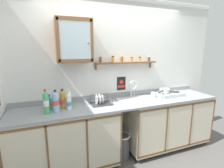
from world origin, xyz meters
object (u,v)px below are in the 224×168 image
at_px(bottle_detergent_teal_1, 50,103).
at_px(bottle_soda_green_0, 46,103).
at_px(bottle_opaque_white_4, 69,102).
at_px(warning_sign, 121,84).
at_px(hot_plate_stove, 170,94).
at_px(bottle_water_clear_5, 69,99).
at_px(bottle_juice_amber_3, 63,100).
at_px(sink, 136,101).
at_px(saucepan, 164,91).
at_px(mug, 153,95).
at_px(trash_bin, 122,146).
at_px(wall_cabinet, 74,41).
at_px(dish_rack, 100,102).
at_px(bottle_water_blue_2, 56,102).

bearing_deg(bottle_detergent_teal_1, bottle_soda_green_0, -105.65).
bearing_deg(bottle_opaque_white_4, bottle_soda_green_0, -168.49).
distance_m(bottle_detergent_teal_1, warning_sign, 1.23).
distance_m(hot_plate_stove, warning_sign, 0.91).
bearing_deg(bottle_water_clear_5, bottle_juice_amber_3, -160.54).
distance_m(sink, hot_plate_stove, 0.70).
bearing_deg(warning_sign, bottle_opaque_white_4, -160.23).
relative_size(bottle_soda_green_0, bottle_juice_amber_3, 1.16).
bearing_deg(bottle_detergent_teal_1, warning_sign, 11.44).
bearing_deg(warning_sign, bottle_juice_amber_3, -165.83).
distance_m(hot_plate_stove, bottle_water_clear_5, 1.78).
height_order(saucepan, mug, saucepan).
bearing_deg(mug, trash_bin, -170.61).
bearing_deg(bottle_water_clear_5, bottle_opaque_white_4, -99.81).
xyz_separation_m(bottle_juice_amber_3, trash_bin, (0.90, -0.08, -0.88)).
height_order(bottle_water_clear_5, mug, bottle_water_clear_5).
bearing_deg(trash_bin, warning_sign, 69.97).
height_order(hot_plate_stove, bottle_soda_green_0, bottle_soda_green_0).
bearing_deg(bottle_juice_amber_3, wall_cabinet, 27.07).
distance_m(bottle_soda_green_0, dish_rack, 0.79).
bearing_deg(hot_plate_stove, dish_rack, 179.68).
xyz_separation_m(hot_plate_stove, bottle_juice_amber_3, (-1.87, 0.02, 0.09)).
distance_m(bottle_detergent_teal_1, bottle_opaque_white_4, 0.27).
height_order(bottle_water_blue_2, bottle_water_clear_5, bottle_water_blue_2).
relative_size(hot_plate_stove, bottle_juice_amber_3, 1.65).
height_order(bottle_water_clear_5, warning_sign, warning_sign).
xyz_separation_m(bottle_soda_green_0, wall_cabinet, (0.43, 0.25, 0.79)).
relative_size(sink, bottle_detergent_teal_1, 2.76).
relative_size(saucepan, bottle_opaque_white_4, 1.27).
relative_size(bottle_water_clear_5, warning_sign, 1.10).
distance_m(saucepan, bottle_water_blue_2, 1.85).
bearing_deg(trash_bin, saucepan, 5.09).
xyz_separation_m(bottle_detergent_teal_1, bottle_opaque_white_4, (0.25, -0.10, 0.02)).
relative_size(bottle_water_blue_2, trash_bin, 0.75).
xyz_separation_m(bottle_detergent_teal_1, mug, (1.72, 0.01, -0.05)).
distance_m(bottle_juice_amber_3, dish_rack, 0.56).
height_order(saucepan, bottle_detergent_teal_1, bottle_detergent_teal_1).
bearing_deg(warning_sign, bottle_water_blue_2, -161.22).
bearing_deg(trash_bin, bottle_opaque_white_4, 179.87).
bearing_deg(sink, bottle_opaque_white_4, -176.30).
xyz_separation_m(hot_plate_stove, dish_rack, (-1.32, 0.01, 0.01)).
bearing_deg(wall_cabinet, bottle_water_clear_5, -147.19).
xyz_separation_m(bottle_opaque_white_4, wall_cabinet, (0.13, 0.19, 0.83)).
bearing_deg(bottle_detergent_teal_1, bottle_water_blue_2, -61.75).
height_order(dish_rack, wall_cabinet, wall_cabinet).
xyz_separation_m(sink, dish_rack, (-0.62, -0.01, 0.06)).
distance_m(saucepan, bottle_juice_amber_3, 1.75).
relative_size(bottle_soda_green_0, bottle_opaque_white_4, 1.25).
bearing_deg(bottle_water_blue_2, bottle_opaque_white_4, 13.23).
relative_size(bottle_water_blue_2, dish_rack, 0.97).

